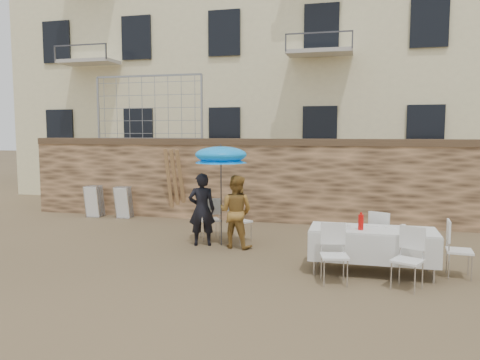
% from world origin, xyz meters
% --- Properties ---
extents(ground, '(80.00, 80.00, 0.00)m').
position_xyz_m(ground, '(0.00, 0.00, 0.00)').
color(ground, brown).
rests_on(ground, ground).
extents(stone_wall, '(13.00, 0.50, 2.20)m').
position_xyz_m(stone_wall, '(0.00, 5.00, 1.10)').
color(stone_wall, olive).
rests_on(stone_wall, ground).
extents(apartment_building, '(20.00, 8.00, 15.00)m').
position_xyz_m(apartment_building, '(0.00, 12.00, 7.50)').
color(apartment_building, beige).
rests_on(apartment_building, ground).
extents(chain_link_fence, '(3.20, 0.06, 1.80)m').
position_xyz_m(chain_link_fence, '(-3.00, 5.00, 3.10)').
color(chain_link_fence, gray).
rests_on(chain_link_fence, stone_wall).
extents(man_suit, '(0.65, 0.53, 1.55)m').
position_xyz_m(man_suit, '(-0.37, 1.93, 0.78)').
color(man_suit, black).
rests_on(man_suit, ground).
extents(woman_dress, '(0.84, 0.71, 1.53)m').
position_xyz_m(woman_dress, '(0.38, 1.93, 0.76)').
color(woman_dress, gold).
rests_on(woman_dress, ground).
extents(umbrella, '(1.14, 1.14, 1.99)m').
position_xyz_m(umbrella, '(0.03, 2.03, 1.88)').
color(umbrella, '#3F3F44').
rests_on(umbrella, ground).
extents(couple_chair_left, '(0.66, 0.66, 0.96)m').
position_xyz_m(couple_chair_left, '(-0.37, 2.48, 0.48)').
color(couple_chair_left, white).
rests_on(couple_chair_left, ground).
extents(couple_chair_right, '(0.66, 0.66, 0.96)m').
position_xyz_m(couple_chair_right, '(0.33, 2.48, 0.48)').
color(couple_chair_right, white).
rests_on(couple_chair_right, ground).
extents(banquet_table, '(2.10, 0.85, 0.78)m').
position_xyz_m(banquet_table, '(3.10, 0.77, 0.73)').
color(banquet_table, silver).
rests_on(banquet_table, ground).
extents(soda_bottle, '(0.09, 0.09, 0.26)m').
position_xyz_m(soda_bottle, '(2.90, 0.62, 0.91)').
color(soda_bottle, red).
rests_on(soda_bottle, banquet_table).
extents(table_chair_front_left, '(0.57, 0.57, 0.96)m').
position_xyz_m(table_chair_front_left, '(2.50, 0.02, 0.48)').
color(table_chair_front_left, white).
rests_on(table_chair_front_left, ground).
extents(table_chair_front_right, '(0.64, 0.64, 0.96)m').
position_xyz_m(table_chair_front_right, '(3.60, 0.02, 0.48)').
color(table_chair_front_right, white).
rests_on(table_chair_front_right, ground).
extents(table_chair_back, '(0.64, 0.64, 0.96)m').
position_xyz_m(table_chair_back, '(3.30, 1.57, 0.48)').
color(table_chair_back, white).
rests_on(table_chair_back, ground).
extents(table_chair_side, '(0.51, 0.51, 0.96)m').
position_xyz_m(table_chair_side, '(4.50, 0.87, 0.48)').
color(table_chair_side, white).
rests_on(table_chair_side, ground).
extents(chair_stack_left, '(0.46, 0.47, 0.92)m').
position_xyz_m(chair_stack_left, '(-4.43, 4.52, 0.46)').
color(chair_stack_left, white).
rests_on(chair_stack_left, ground).
extents(chair_stack_right, '(0.46, 0.40, 0.92)m').
position_xyz_m(chair_stack_right, '(-3.53, 4.52, 0.46)').
color(chair_stack_right, white).
rests_on(chair_stack_right, ground).
extents(wood_planks, '(0.70, 0.20, 2.00)m').
position_xyz_m(wood_planks, '(-1.93, 4.59, 1.00)').
color(wood_planks, '#A37749').
rests_on(wood_planks, ground).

